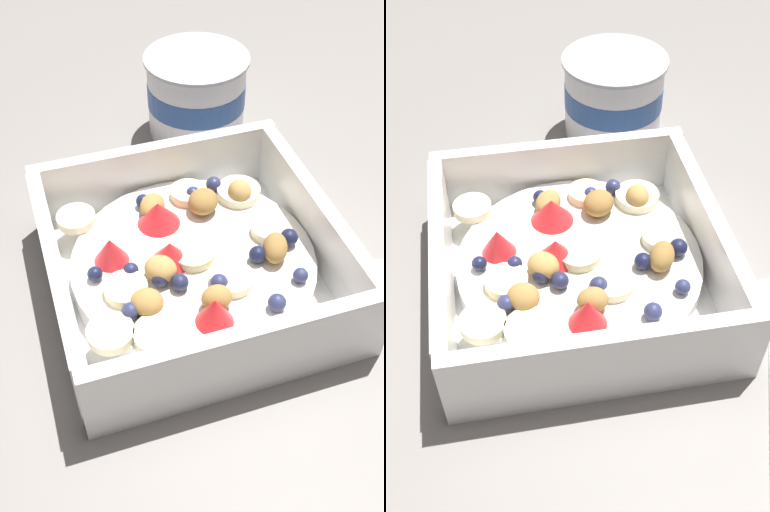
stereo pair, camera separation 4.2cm
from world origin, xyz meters
TOP-DOWN VIEW (x-y plane):
  - ground_plane at (0.00, 0.00)m, footprint 2.40×2.40m
  - fruit_bowl at (-0.00, 0.02)m, footprint 0.19×0.19m
  - yogurt_cup at (0.06, 0.20)m, footprint 0.09×0.09m

SIDE VIEW (x-z plane):
  - ground_plane at x=0.00m, z-range 0.00..0.00m
  - fruit_bowl at x=0.00m, z-range -0.01..0.05m
  - yogurt_cup at x=0.06m, z-range 0.00..0.07m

